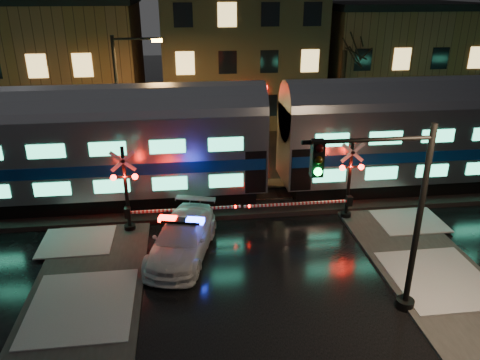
{
  "coord_description": "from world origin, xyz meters",
  "views": [
    {
      "loc": [
        -2.74,
        -16.69,
        10.29
      ],
      "look_at": [
        -0.33,
        2.5,
        2.2
      ],
      "focal_mm": 35.0,
      "sensor_mm": 36.0,
      "label": 1
    }
  ],
  "objects_px": {
    "police_car": "(182,238)",
    "crossing_signal_right": "(342,188)",
    "crossing_signal_left": "(135,198)",
    "streetlight": "(123,99)",
    "traffic_light": "(389,220)"
  },
  "relations": [
    {
      "from": "police_car",
      "to": "traffic_light",
      "type": "relative_size",
      "value": 0.86
    },
    {
      "from": "streetlight",
      "to": "crossing_signal_right",
      "type": "bearing_deg",
      "value": -33.11
    },
    {
      "from": "traffic_light",
      "to": "streetlight",
      "type": "distance_m",
      "value": 16.37
    },
    {
      "from": "crossing_signal_right",
      "to": "crossing_signal_left",
      "type": "xyz_separation_m",
      "value": [
        -9.36,
        0.0,
        0.03
      ]
    },
    {
      "from": "police_car",
      "to": "traffic_light",
      "type": "height_order",
      "value": "traffic_light"
    },
    {
      "from": "crossing_signal_right",
      "to": "crossing_signal_left",
      "type": "bearing_deg",
      "value": 179.99
    },
    {
      "from": "crossing_signal_left",
      "to": "streetlight",
      "type": "relative_size",
      "value": 0.72
    },
    {
      "from": "police_car",
      "to": "crossing_signal_right",
      "type": "height_order",
      "value": "crossing_signal_right"
    },
    {
      "from": "police_car",
      "to": "crossing_signal_left",
      "type": "xyz_separation_m",
      "value": [
        -1.99,
        2.19,
        0.89
      ]
    },
    {
      "from": "crossing_signal_right",
      "to": "streetlight",
      "type": "height_order",
      "value": "streetlight"
    },
    {
      "from": "streetlight",
      "to": "police_car",
      "type": "bearing_deg",
      "value": -71.93
    },
    {
      "from": "police_car",
      "to": "crossing_signal_left",
      "type": "bearing_deg",
      "value": 147.44
    },
    {
      "from": "crossing_signal_right",
      "to": "streetlight",
      "type": "xyz_separation_m",
      "value": [
        -10.27,
        6.7,
        2.92
      ]
    },
    {
      "from": "crossing_signal_right",
      "to": "traffic_light",
      "type": "distance_m",
      "value": 6.97
    },
    {
      "from": "crossing_signal_left",
      "to": "streetlight",
      "type": "xyz_separation_m",
      "value": [
        -0.91,
        6.7,
        2.9
      ]
    }
  ]
}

